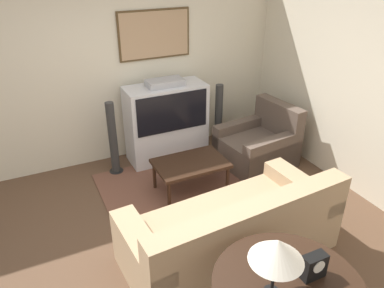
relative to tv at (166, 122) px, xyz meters
The scene contains 12 objects.
ground_plane 1.99m from the tv, 112.94° to the right, with size 12.00×12.00×0.00m, color brown.
wall_back 1.13m from the tv, 152.48° to the left, with size 12.00×0.10×2.70m.
wall_right 2.69m from the tv, 42.78° to the right, with size 0.06×12.00×2.70m.
area_rug 1.05m from the tv, 96.73° to the right, with size 2.12×1.65×0.01m.
tv is the anchor object (origin of this frame).
couch 2.23m from the tv, 94.96° to the right, with size 2.19×1.13×0.87m.
armchair 1.39m from the tv, 32.04° to the right, with size 1.07×0.96×0.87m.
coffee_table 0.98m from the tv, 93.92° to the right, with size 0.90×0.60×0.43m.
table_lamp 3.38m from the tv, 99.74° to the right, with size 0.36×0.36×0.47m.
mantel_clock 3.30m from the tv, 93.72° to the right, with size 0.18×0.10×0.19m.
speaker_tower_left 0.83m from the tv, behind, with size 0.20×0.20×1.05m.
speaker_tower_right 0.83m from the tv, ahead, with size 0.20×0.20×1.05m.
Camera 1 is at (-1.06, -2.89, 2.83)m, focal length 35.00 mm.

